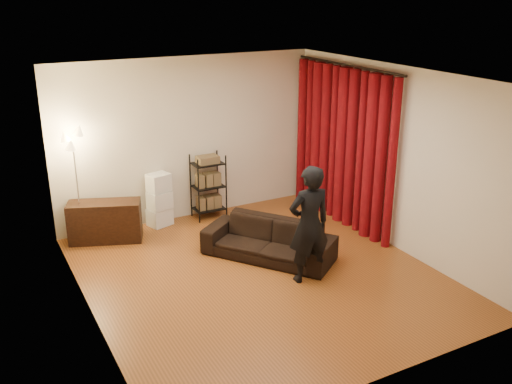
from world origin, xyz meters
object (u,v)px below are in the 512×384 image
wire_shelf (208,186)px  media_cabinet (105,221)px  floor_lamp (78,188)px  sofa (269,240)px  storage_boxes (159,200)px  person (309,225)px

wire_shelf → media_cabinet: bearing=-151.5°
floor_lamp → sofa: bearing=-38.2°
sofa → media_cabinet: (-1.94, 1.70, 0.04)m
wire_shelf → floor_lamp: floor_lamp is taller
storage_boxes → media_cabinet: bearing=-169.1°
sofa → wire_shelf: bearing=147.9°
storage_boxes → floor_lamp: 1.36m
person → wire_shelf: 2.70m
person → media_cabinet: person is taller
sofa → storage_boxes: bearing=171.6°
person → floor_lamp: floor_lamp is taller
media_cabinet → wire_shelf: size_ratio=0.99×
floor_lamp → person: bearing=-47.4°
sofa → person: 0.99m
media_cabinet → floor_lamp: (-0.34, 0.09, 0.57)m
wire_shelf → person: bearing=-60.5°
sofa → person: person is taller
sofa → floor_lamp: size_ratio=1.06×
person → wire_shelf: bearing=-79.6°
storage_boxes → floor_lamp: bearing=-175.9°
floor_lamp → wire_shelf: bearing=1.5°
sofa → wire_shelf: size_ratio=1.71×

